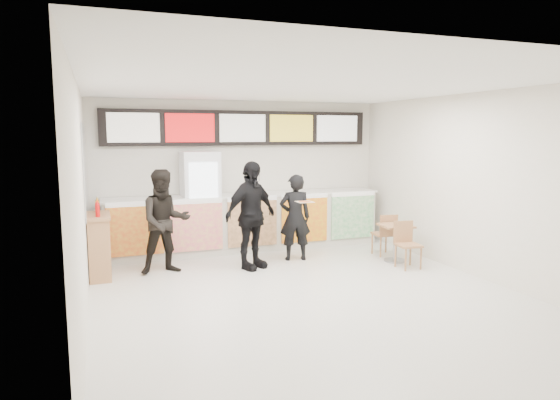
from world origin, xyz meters
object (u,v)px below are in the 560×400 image
service_counter (247,222)px  customer_left (165,222)px  condiment_ledge (99,245)px  customer_mid (251,215)px  cafe_table (395,236)px  customer_main (295,217)px  drinks_fridge (201,203)px

service_counter → customer_left: 2.13m
condiment_ledge → customer_mid: bearing=-8.3°
service_counter → cafe_table: service_counter is taller
service_counter → customer_main: customer_main is taller
drinks_fridge → customer_main: 1.90m
customer_main → customer_mid: (-0.94, -0.29, 0.14)m
condiment_ledge → drinks_fridge: bearing=28.7°
cafe_table → condiment_ledge: condiment_ledge is taller
cafe_table → service_counter: bearing=148.4°
service_counter → customer_main: (0.60, -1.09, 0.23)m
drinks_fridge → service_counter: bearing=-1.0°
customer_left → cafe_table: (4.06, -0.68, -0.40)m
customer_left → condiment_ledge: size_ratio=1.42×
customer_left → service_counter: bearing=28.8°
customer_left → cafe_table: size_ratio=1.23×
service_counter → customer_left: (-1.77, -1.15, 0.30)m
customer_main → drinks_fridge: bearing=-25.2°
customer_main → customer_left: 2.37m
service_counter → customer_mid: (-0.34, -1.38, 0.36)m
customer_main → condiment_ledge: size_ratio=1.30×
cafe_table → condiment_ledge: bearing=177.9°
customer_mid → service_counter: bearing=49.5°
drinks_fridge → customer_left: bearing=-125.6°
service_counter → cafe_table: 2.93m
customer_main → condiment_ledge: 3.43m
service_counter → customer_mid: 1.46m
customer_mid → cafe_table: bearing=-36.3°
drinks_fridge → customer_main: size_ratio=1.25×
customer_mid → condiment_ledge: customer_mid is taller
service_counter → condiment_ledge: (-2.82, -1.01, -0.04)m
service_counter → customer_mid: size_ratio=2.97×
customer_mid → cafe_table: customer_mid is taller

